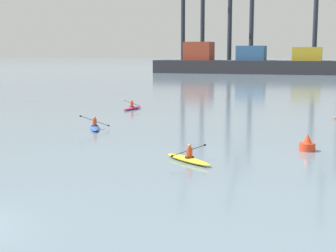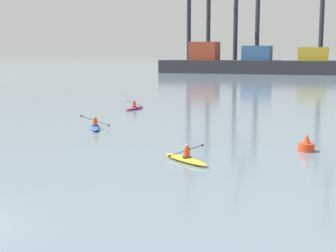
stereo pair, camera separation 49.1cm
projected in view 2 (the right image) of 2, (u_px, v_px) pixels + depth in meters
The scene contains 7 objects.
container_barge at pixel (255, 63), 128.34m from camera, with size 49.52×9.10×7.98m.
gantry_crane_west at pixel (198, 6), 143.53m from camera, with size 6.94×18.56×37.89m.
gantry_crane_west_mid at pixel (246, 6), 136.40m from camera, with size 7.12×19.26×34.89m.
channel_buoy at pixel (306, 145), 28.51m from camera, with size 0.90×0.90×1.00m.
kayak_blue at pixel (95, 127), 36.74m from camera, with size 2.11×3.29×1.06m.
kayak_magenta at pixel (135, 108), 49.17m from camera, with size 2.21×3.45×0.96m.
kayak_yellow at pixel (186, 159), 25.74m from camera, with size 3.08×2.52×0.95m.
Camera 2 is at (11.74, -12.38, 5.55)m, focal length 54.48 mm.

